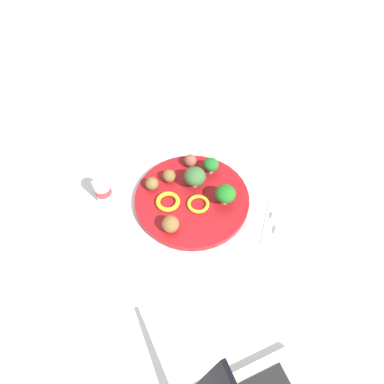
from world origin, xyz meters
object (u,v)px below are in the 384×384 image
object	(u,v)px
meatball_mid_right	(190,161)
yogurt_bottle	(103,189)
meatball_back_right	(169,176)
pepper_ring_back_left	(198,204)
plate	(192,199)
napkin	(301,231)
broccoli_floret_center	(225,193)
meatball_front_left	(152,184)
broccoli_floret_mid_right	(195,177)
broccoli_floret_back_left	(211,165)
knife	(299,222)
meatball_mid_left	(170,224)
pepper_ring_near_rim	(168,202)
fork	(298,235)

from	to	relation	value
meatball_mid_right	yogurt_bottle	size ratio (longest dim) A/B	0.43
meatball_back_right	pepper_ring_back_left	world-z (taller)	meatball_back_right
plate	meatball_back_right	distance (m)	0.08
pepper_ring_back_left	napkin	distance (m)	0.25
plate	broccoli_floret_center	xyz separation A→B (m)	(-0.08, -0.00, 0.04)
broccoli_floret_center	meatball_front_left	size ratio (longest dim) A/B	1.60
broccoli_floret_mid_right	napkin	size ratio (longest dim) A/B	0.33
pepper_ring_back_left	plate	bearing A→B (deg)	-47.72
broccoli_floret_center	broccoli_floret_back_left	world-z (taller)	broccoli_floret_center
plate	knife	bearing A→B (deg)	175.60
meatball_front_left	meatball_mid_left	distance (m)	0.13
broccoli_floret_back_left	knife	xyz separation A→B (m)	(-0.23, 0.11, -0.03)
pepper_ring_near_rim	knife	distance (m)	0.31
plate	pepper_ring_near_rim	distance (m)	0.06
broccoli_floret_back_left	broccoli_floret_mid_right	size ratio (longest dim) A/B	0.78
broccoli_floret_center	fork	distance (m)	0.19
knife	pepper_ring_back_left	bearing A→B (deg)	0.22
broccoli_floret_back_left	yogurt_bottle	world-z (taller)	yogurt_bottle
broccoli_floret_center	napkin	distance (m)	0.20
broccoli_floret_back_left	meatball_back_right	distance (m)	0.11
meatball_front_left	meatball_mid_left	size ratio (longest dim) A/B	0.82
broccoli_floret_mid_right	knife	xyz separation A→B (m)	(-0.26, 0.06, -0.04)
broccoli_floret_center	broccoli_floret_back_left	distance (m)	0.10
pepper_ring_back_left	knife	size ratio (longest dim) A/B	0.37
meatball_mid_right	knife	world-z (taller)	meatball_mid_right
broccoli_floret_mid_right	napkin	bearing A→B (deg)	163.92
meatball_back_right	napkin	distance (m)	0.34
broccoli_floret_mid_right	knife	size ratio (longest dim) A/B	0.38
meatball_mid_right	pepper_ring_near_rim	size ratio (longest dim) A/B	0.56
yogurt_bottle	knife	bearing A→B (deg)	-178.77
broccoli_floret_mid_right	yogurt_bottle	xyz separation A→B (m)	(0.21, 0.07, -0.01)
plate	meatball_back_right	xyz separation A→B (m)	(0.07, -0.04, 0.02)
plate	meatball_mid_left	xyz separation A→B (m)	(0.03, 0.10, 0.03)
broccoli_floret_center	meatball_mid_right	xyz separation A→B (m)	(0.10, -0.10, -0.02)
plate	yogurt_bottle	world-z (taller)	yogurt_bottle
meatball_back_right	yogurt_bottle	xyz separation A→B (m)	(0.15, 0.07, 0.00)
yogurt_bottle	meatball_mid_left	bearing A→B (deg)	159.82
plate	meatball_mid_left	world-z (taller)	meatball_mid_left
broccoli_floret_center	napkin	size ratio (longest dim) A/B	0.31
plate	pepper_ring_near_rim	world-z (taller)	pepper_ring_near_rim
pepper_ring_near_rim	pepper_ring_back_left	bearing A→B (deg)	-174.29
broccoli_floret_back_left	yogurt_bottle	size ratio (longest dim) A/B	0.56
broccoli_floret_center	broccoli_floret_back_left	xyz separation A→B (m)	(0.05, -0.09, -0.01)
broccoli_floret_mid_right	yogurt_bottle	bearing A→B (deg)	17.54
meatball_back_right	knife	xyz separation A→B (m)	(-0.33, 0.06, -0.02)
meatball_back_right	meatball_mid_left	bearing A→B (deg)	104.26
napkin	broccoli_floret_back_left	bearing A→B (deg)	-28.78
pepper_ring_near_rim	knife	world-z (taller)	pepper_ring_near_rim
broccoli_floret_center	meatball_back_right	size ratio (longest dim) A/B	1.59
broccoli_floret_mid_right	pepper_ring_back_left	size ratio (longest dim) A/B	1.03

